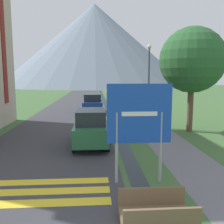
% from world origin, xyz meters
% --- Properties ---
extents(ground_plane, '(160.00, 160.00, 0.00)m').
position_xyz_m(ground_plane, '(0.00, 20.00, 0.00)').
color(ground_plane, '#3D6033').
extents(road, '(6.40, 60.00, 0.01)m').
position_xyz_m(road, '(-2.50, 30.00, 0.00)').
color(road, '#38383D').
rests_on(road, ground_plane).
extents(footpath, '(2.20, 60.00, 0.01)m').
position_xyz_m(footpath, '(3.60, 30.00, 0.00)').
color(footpath, slate).
rests_on(footpath, ground_plane).
extents(drainage_channel, '(0.60, 60.00, 0.00)m').
position_xyz_m(drainage_channel, '(1.20, 30.00, 0.00)').
color(drainage_channel, black).
rests_on(drainage_channel, ground_plane).
extents(crosswalk_marking, '(5.44, 1.84, 0.01)m').
position_xyz_m(crosswalk_marking, '(-2.50, 3.69, 0.01)').
color(crosswalk_marking, yellow).
rests_on(crosswalk_marking, ground_plane).
extents(mountain_distant, '(71.64, 71.64, 31.09)m').
position_xyz_m(mountain_distant, '(0.21, 96.41, 15.54)').
color(mountain_distant, slate).
rests_on(mountain_distant, ground_plane).
extents(road_sign, '(2.06, 0.11, 3.20)m').
position_xyz_m(road_sign, '(1.19, 4.17, 2.05)').
color(road_sign, '#9E9EA3').
rests_on(road_sign, ground_plane).
extents(footbridge, '(1.70, 1.10, 0.65)m').
position_xyz_m(footbridge, '(1.20, 1.85, 0.23)').
color(footbridge, brown).
rests_on(footbridge, ground_plane).
extents(parked_car_near, '(1.72, 3.84, 1.82)m').
position_xyz_m(parked_car_near, '(-0.40, 8.76, 0.91)').
color(parked_car_near, '#28663D').
rests_on(parked_car_near, ground_plane).
extents(parked_car_far, '(1.92, 4.06, 1.82)m').
position_xyz_m(parked_car_far, '(-0.39, 20.27, 0.91)').
color(parked_car_far, navy).
rests_on(parked_car_far, ground_plane).
extents(streetlamp, '(0.28, 0.28, 5.50)m').
position_xyz_m(streetlamp, '(3.40, 13.02, 3.24)').
color(streetlamp, '#515156').
rests_on(streetlamp, ground_plane).
extents(tree_by_path, '(3.98, 3.98, 6.42)m').
position_xyz_m(tree_by_path, '(5.75, 11.56, 4.41)').
color(tree_by_path, brown).
rests_on(tree_by_path, ground_plane).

